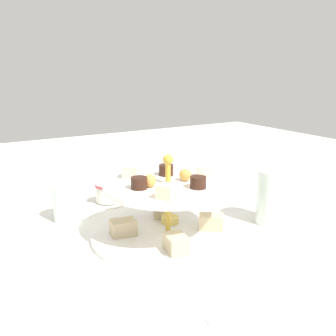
# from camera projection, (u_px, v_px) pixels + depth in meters

# --- Properties ---
(ground_plane) EXTENTS (2.40, 2.40, 0.00)m
(ground_plane) POSITION_uv_depth(u_px,v_px,m) (168.00, 236.00, 0.80)
(ground_plane) COLOR silver
(tiered_serving_stand) EXTENTS (0.30, 0.30, 0.17)m
(tiered_serving_stand) POSITION_uv_depth(u_px,v_px,m) (168.00, 213.00, 0.79)
(tiered_serving_stand) COLOR white
(tiered_serving_stand) RESTS_ON ground_plane
(water_glass_tall_right) EXTENTS (0.07, 0.07, 0.12)m
(water_glass_tall_right) POSITION_uv_depth(u_px,v_px,m) (273.00, 197.00, 0.86)
(water_glass_tall_right) COLOR silver
(water_glass_tall_right) RESTS_ON ground_plane
(water_glass_short_left) EXTENTS (0.06, 0.06, 0.08)m
(water_glass_short_left) POSITION_uv_depth(u_px,v_px,m) (68.00, 203.00, 0.88)
(water_glass_short_left) COLOR silver
(water_glass_short_left) RESTS_ON ground_plane
(teacup_with_saucer) EXTENTS (0.09, 0.09, 0.05)m
(teacup_with_saucer) POSITION_uv_depth(u_px,v_px,m) (108.00, 194.00, 0.98)
(teacup_with_saucer) COLOR white
(teacup_with_saucer) RESTS_ON ground_plane
(butter_knife_left) EXTENTS (0.05, 0.17, 0.00)m
(butter_knife_left) POSITION_uv_depth(u_px,v_px,m) (264.00, 310.00, 0.56)
(butter_knife_left) COLOR silver
(butter_knife_left) RESTS_ON ground_plane
(butter_knife_right) EXTENTS (0.13, 0.13, 0.00)m
(butter_knife_right) POSITION_uv_depth(u_px,v_px,m) (185.00, 192.00, 1.07)
(butter_knife_right) COLOR silver
(butter_knife_right) RESTS_ON ground_plane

